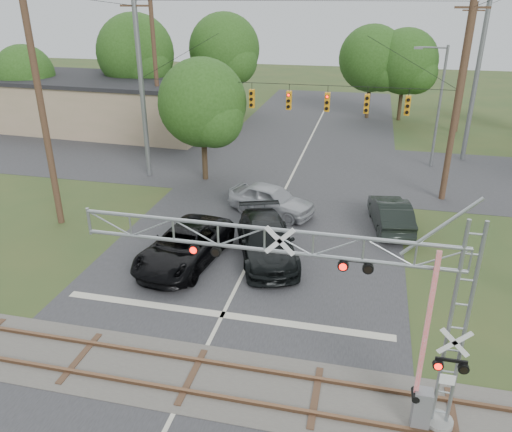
% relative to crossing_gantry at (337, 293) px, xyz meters
% --- Properties ---
extents(ground, '(160.00, 160.00, 0.00)m').
position_rel_crossing_gantry_xyz_m(ground, '(-4.43, -1.65, -4.07)').
color(ground, '#2D431F').
rests_on(ground, ground).
extents(road_main, '(14.00, 90.00, 0.02)m').
position_rel_crossing_gantry_xyz_m(road_main, '(-4.43, 8.35, -4.06)').
color(road_main, '#2B2B2D').
rests_on(road_main, ground).
extents(road_cross, '(90.00, 12.00, 0.02)m').
position_rel_crossing_gantry_xyz_m(road_cross, '(-4.43, 22.35, -4.06)').
color(road_cross, '#2B2B2D').
rests_on(road_cross, ground).
extents(railroad_track, '(90.00, 3.20, 0.17)m').
position_rel_crossing_gantry_xyz_m(railroad_track, '(-4.43, 0.35, -4.04)').
color(railroad_track, '#49433F').
rests_on(railroad_track, ground).
extents(crossing_gantry, '(10.70, 0.83, 6.49)m').
position_rel_crossing_gantry_xyz_m(crossing_gantry, '(0.00, 0.00, 0.00)').
color(crossing_gantry, gray).
rests_on(crossing_gantry, ground).
extents(traffic_signal_span, '(19.34, 0.36, 11.50)m').
position_rel_crossing_gantry_xyz_m(traffic_signal_span, '(-3.55, 18.35, 1.63)').
color(traffic_signal_span, slate).
rests_on(traffic_signal_span, ground).
extents(pickup_black, '(3.54, 6.32, 1.67)m').
position_rel_crossing_gantry_xyz_m(pickup_black, '(-7.29, 7.48, -3.24)').
color(pickup_black, black).
rests_on(pickup_black, ground).
extents(car_dark, '(4.29, 6.44, 1.73)m').
position_rel_crossing_gantry_xyz_m(car_dark, '(-3.76, 8.79, -3.21)').
color(car_dark, black).
rests_on(car_dark, ground).
extents(sedan_silver, '(5.35, 3.53, 1.69)m').
position_rel_crossing_gantry_xyz_m(sedan_silver, '(-4.55, 13.88, -3.23)').
color(sedan_silver, '#999BA0').
rests_on(sedan_silver, ground).
extents(suv_dark, '(2.47, 5.11, 1.62)m').
position_rel_crossing_gantry_xyz_m(suv_dark, '(1.92, 13.43, -3.26)').
color(suv_dark, black).
rests_on(suv_dark, ground).
extents(commercial_building, '(19.95, 10.91, 4.56)m').
position_rel_crossing_gantry_xyz_m(commercial_building, '(-22.78, 29.81, -1.79)').
color(commercial_building, '#978664').
rests_on(commercial_building, ground).
extents(streetlight, '(2.21, 0.23, 8.30)m').
position_rel_crossing_gantry_xyz_m(streetlight, '(4.79, 24.76, 0.57)').
color(streetlight, slate).
rests_on(streetlight, ground).
extents(utility_poles, '(27.14, 29.63, 13.96)m').
position_rel_crossing_gantry_xyz_m(utility_poles, '(-1.48, 20.73, 2.47)').
color(utility_poles, '#422E1E').
rests_on(utility_poles, ground).
extents(treeline, '(56.19, 29.32, 9.94)m').
position_rel_crossing_gantry_xyz_m(treeline, '(-5.67, 31.64, 1.68)').
color(treeline, '#362818').
rests_on(treeline, ground).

